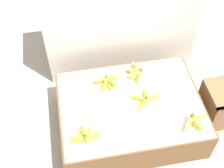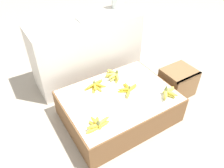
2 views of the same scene
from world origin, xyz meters
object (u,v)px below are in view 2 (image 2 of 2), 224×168
at_px(banana_bunch_front_left, 98,124).
at_px(banana_bunch_middle_midright, 128,89).
at_px(wooden_crate, 178,82).
at_px(banana_bunch_front_right, 168,93).
at_px(banana_bunch_back_midright, 114,75).
at_px(banana_bunch_back_midleft, 96,86).
at_px(foam_tray_white, 89,19).

distance_m(banana_bunch_front_left, banana_bunch_middle_midright, 0.49).
distance_m(wooden_crate, banana_bunch_middle_midright, 0.65).
distance_m(banana_bunch_front_right, banana_bunch_back_midright, 0.55).
relative_size(banana_bunch_front_left, banana_bunch_back_midleft, 1.03).
relative_size(banana_bunch_middle_midright, banana_bunch_back_midright, 0.96).
bearing_deg(foam_tray_white, banana_bunch_middle_midright, -89.17).
bearing_deg(banana_bunch_back_midleft, banana_bunch_front_right, -41.34).
bearing_deg(banana_bunch_front_right, banana_bunch_back_midright, 119.77).
height_order(banana_bunch_back_midleft, foam_tray_white, foam_tray_white).
distance_m(wooden_crate, foam_tray_white, 1.14).
xyz_separation_m(wooden_crate, banana_bunch_front_right, (-0.36, -0.20, 0.16)).
xyz_separation_m(banana_bunch_middle_midright, banana_bunch_back_midleft, (-0.23, 0.20, 0.00)).
height_order(banana_bunch_front_right, banana_bunch_back_midright, same).
bearing_deg(banana_bunch_back_midright, banana_bunch_middle_midright, -89.14).
xyz_separation_m(banana_bunch_back_midright, foam_tray_white, (-0.01, 0.47, 0.42)).
bearing_deg(wooden_crate, foam_tray_white, 130.46).
relative_size(banana_bunch_back_midright, foam_tray_white, 0.98).
relative_size(wooden_crate, banana_bunch_front_right, 1.68).
xyz_separation_m(wooden_crate, foam_tray_white, (-0.64, 0.75, 0.58)).
height_order(banana_bunch_front_left, foam_tray_white, foam_tray_white).
height_order(wooden_crate, foam_tray_white, foam_tray_white).
distance_m(banana_bunch_front_left, foam_tray_white, 1.11).
relative_size(banana_bunch_front_right, banana_bunch_middle_midright, 0.91).
bearing_deg(foam_tray_white, banana_bunch_back_midright, -89.18).
relative_size(wooden_crate, banana_bunch_back_midleft, 1.53).
bearing_deg(foam_tray_white, banana_bunch_back_midleft, -113.30).
bearing_deg(wooden_crate, banana_bunch_back_midright, 156.35).
bearing_deg(banana_bunch_middle_midright, banana_bunch_back_midleft, 138.34).
height_order(banana_bunch_front_left, banana_bunch_back_midleft, banana_bunch_front_left).
relative_size(banana_bunch_front_right, banana_bunch_back_midleft, 0.91).
relative_size(banana_bunch_middle_midright, foam_tray_white, 0.93).
bearing_deg(banana_bunch_back_midright, foam_tray_white, 90.82).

